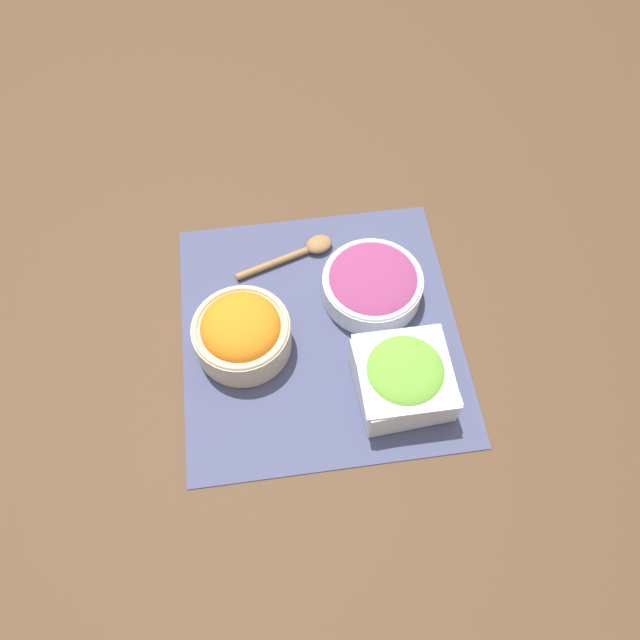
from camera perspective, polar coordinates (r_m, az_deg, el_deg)
ground_plane at (r=1.01m, az=-0.00°, el=-0.97°), size 3.00×3.00×0.00m
placemat at (r=1.01m, az=-0.00°, el=-0.91°), size 0.44×0.46×0.00m
onion_bowl at (r=1.02m, az=4.82°, el=3.34°), size 0.16×0.16×0.06m
lettuce_bowl at (r=0.93m, az=7.64°, el=-5.21°), size 0.14×0.14×0.08m
carrot_bowl at (r=0.96m, az=-7.17°, el=-1.11°), size 0.15×0.15×0.09m
wooden_spoon at (r=1.08m, az=-1.62°, el=6.33°), size 0.18×0.08×0.02m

